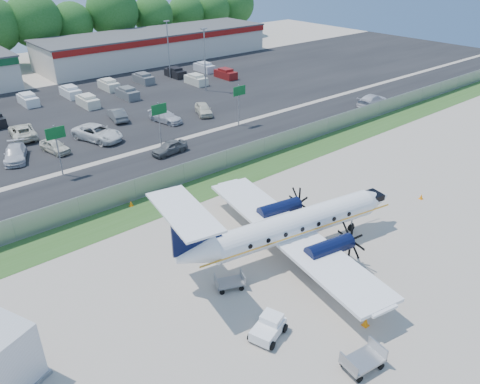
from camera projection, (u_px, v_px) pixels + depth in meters
ground at (293, 250)px, 33.88m from camera, size 170.00×170.00×0.00m
grass_verge at (197, 191)px, 42.01m from camera, size 170.00×4.00×0.02m
access_road at (157, 166)px, 46.76m from camera, size 170.00×8.00×0.02m
parking_lot at (73, 114)px, 61.01m from camera, size 170.00×32.00×0.02m
perimeter_fence at (184, 173)px, 42.90m from camera, size 120.00×0.06×1.99m
building_east at (157, 45)px, 89.45m from camera, size 44.40×12.40×5.24m
sign_left at (57, 140)px, 43.19m from camera, size 1.80×0.26×5.00m
sign_mid at (159, 115)px, 49.43m from camera, size 1.80×0.26×5.00m
sign_right at (239, 96)px, 55.67m from camera, size 1.80×0.26×5.00m
light_pole_ne at (205, 56)px, 68.56m from camera, size 0.90×0.35×9.09m
light_pole_se at (168, 46)px, 75.34m from camera, size 0.90×0.35×9.09m
aircraft at (291, 226)px, 32.60m from camera, size 18.68×18.32×5.71m
pushback_tug at (269, 327)px, 26.23m from camera, size 2.46×2.13×1.17m
baggage_cart_near at (230, 282)px, 29.91m from camera, size 2.12×1.73×0.96m
baggage_cart_far at (363, 360)px, 24.17m from camera, size 2.35×1.60×1.15m
service_container at (0, 361)px, 22.79m from camera, size 4.03×4.03×3.42m
cone_nose at (421, 197)px, 40.56m from camera, size 0.33×0.33×0.47m
cone_port_wing at (366, 322)px, 27.00m from camera, size 0.38×0.38×0.54m
cone_starboard_wing at (131, 204)px, 39.45m from camera, size 0.35×0.35×0.50m
road_car_mid at (170, 153)px, 49.56m from camera, size 4.14×1.97×1.37m
road_car_east at (372, 106)px, 64.22m from camera, size 5.73×2.85×1.60m
parked_car_a at (17, 160)px, 48.06m from camera, size 3.63×5.35×1.44m
parked_car_b at (56, 152)px, 49.87m from camera, size 2.43×4.24×1.36m
parked_car_c at (99, 140)px, 52.99m from camera, size 4.67×6.71×1.70m
parked_car_d at (166, 122)px, 58.38m from camera, size 2.93×4.99×1.36m
parked_car_e at (204, 115)px, 60.98m from camera, size 3.30×4.63×1.47m
parked_car_f at (24, 138)px, 53.58m from camera, size 3.34×5.88×1.55m
parked_car_g at (118, 120)px, 59.07m from camera, size 2.43×4.76×1.50m
far_parking_rows at (59, 106)px, 64.40m from camera, size 56.00×10.00×1.60m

